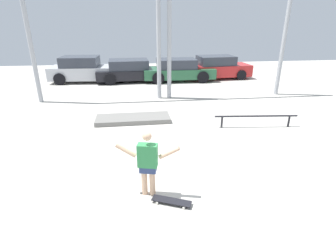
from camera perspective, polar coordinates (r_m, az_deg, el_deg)
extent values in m
plane|color=#B2ADA3|center=(6.72, 5.61, -10.01)|extent=(36.00, 36.00, 0.00)
cylinder|color=#DBAD89|center=(5.80, -5.16, -11.61)|extent=(0.13, 0.13, 0.70)
cylinder|color=#DBAD89|center=(5.77, -3.42, -11.74)|extent=(0.13, 0.13, 0.70)
cube|color=navy|center=(5.63, -4.37, -9.19)|extent=(0.38, 0.27, 0.15)
cube|color=#338C4C|center=(5.47, -4.47, -6.41)|extent=(0.45, 0.29, 0.51)
sphere|color=#DBAD89|center=(5.28, -4.61, -2.21)|extent=(0.19, 0.19, 0.19)
cylinder|color=#DBAD89|center=(5.53, -9.16, -5.29)|extent=(0.46, 0.19, 0.31)
cylinder|color=#DBAD89|center=(5.37, 0.30, -5.83)|extent=(0.46, 0.19, 0.31)
cube|color=black|center=(5.66, 0.77, -15.96)|extent=(0.85, 0.52, 0.01)
cylinder|color=silver|center=(5.72, 3.92, -16.10)|extent=(0.06, 0.05, 0.05)
cylinder|color=silver|center=(5.55, 3.42, -17.43)|extent=(0.06, 0.05, 0.05)
cylinder|color=silver|center=(5.83, -1.73, -15.18)|extent=(0.06, 0.05, 0.05)
cylinder|color=silver|center=(5.67, -2.42, -16.44)|extent=(0.06, 0.05, 0.05)
cube|color=slate|center=(10.01, -7.61, 1.56)|extent=(2.78, 1.03, 0.17)
cylinder|color=black|center=(9.75, 18.64, 2.06)|extent=(2.93, 0.33, 0.06)
cylinder|color=black|center=(9.47, 11.64, 0.87)|extent=(0.07, 0.07, 0.41)
cylinder|color=black|center=(10.29, 24.80, 0.95)|extent=(0.07, 0.07, 0.41)
cylinder|color=#A5A8AD|center=(13.22, -28.28, 18.33)|extent=(0.20, 0.20, 6.52)
cylinder|color=#A5A8AD|center=(12.49, -2.08, 20.68)|extent=(0.20, 0.20, 6.52)
cylinder|color=#A5A8AD|center=(12.54, 0.29, 20.70)|extent=(0.20, 0.20, 6.52)
cylinder|color=#A5A8AD|center=(14.34, 24.32, 19.07)|extent=(0.20, 0.20, 6.52)
cube|color=#B7BABF|center=(17.27, -17.85, 11.04)|extent=(4.04, 1.95, 0.75)
cube|color=#2D333D|center=(17.21, -18.63, 13.18)|extent=(2.26, 1.71, 0.59)
cylinder|color=black|center=(17.88, -13.27, 11.13)|extent=(0.70, 0.26, 0.69)
cylinder|color=black|center=(16.24, -14.18, 9.99)|extent=(0.70, 0.26, 0.69)
cylinder|color=black|center=(18.44, -20.92, 10.60)|extent=(0.70, 0.26, 0.69)
cylinder|color=black|center=(16.85, -22.49, 9.42)|extent=(0.70, 0.26, 0.69)
cube|color=black|center=(16.76, -7.85, 11.25)|extent=(4.35, 2.02, 0.57)
cube|color=#2D333D|center=(16.66, -8.55, 13.14)|extent=(2.42, 1.78, 0.57)
cylinder|color=black|center=(17.74, -3.61, 11.58)|extent=(0.70, 0.25, 0.69)
cylinder|color=black|center=(16.02, -2.89, 10.46)|extent=(0.70, 0.25, 0.69)
cylinder|color=black|center=(17.66, -12.32, 11.08)|extent=(0.70, 0.25, 0.69)
cylinder|color=black|center=(15.93, -12.50, 9.90)|extent=(0.70, 0.25, 0.69)
cube|color=#28603D|center=(16.74, 2.37, 11.49)|extent=(4.39, 1.73, 0.59)
cube|color=#2D333D|center=(16.62, 1.79, 13.44)|extent=(2.42, 1.58, 0.56)
cylinder|color=black|center=(17.80, 6.37, 11.56)|extent=(0.71, 0.23, 0.71)
cylinder|color=black|center=(16.24, 7.61, 10.49)|extent=(0.71, 0.23, 0.71)
cylinder|color=black|center=(17.43, -2.53, 11.45)|extent=(0.71, 0.23, 0.71)
cylinder|color=black|center=(15.82, -2.13, 10.37)|extent=(0.71, 0.23, 0.71)
cube|color=red|center=(17.76, 10.76, 11.86)|extent=(4.25, 2.01, 0.71)
cube|color=#2D333D|center=(17.60, 10.40, 13.89)|extent=(2.39, 1.72, 0.56)
cylinder|color=black|center=(19.04, 13.42, 11.67)|extent=(0.65, 0.27, 0.63)
cylinder|color=black|center=(17.61, 15.63, 10.65)|extent=(0.65, 0.27, 0.63)
cylinder|color=black|center=(18.12, 5.91, 11.63)|extent=(0.65, 0.27, 0.63)
cylinder|color=black|center=(16.61, 7.61, 10.61)|extent=(0.65, 0.27, 0.63)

